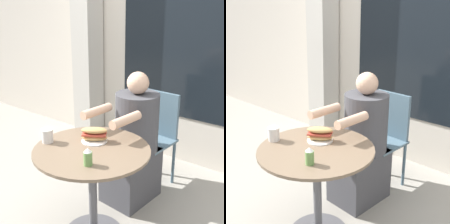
# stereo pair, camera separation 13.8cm
# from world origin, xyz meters

# --- Properties ---
(storefront_wall) EXTENTS (8.00, 0.09, 2.80)m
(storefront_wall) POSITION_xyz_m (-0.00, 1.51, 1.40)
(storefront_wall) COLOR beige
(storefront_wall) RESTS_ON ground_plane
(lattice_pillar) EXTENTS (0.26, 0.26, 2.40)m
(lattice_pillar) POSITION_xyz_m (-1.23, 1.32, 1.20)
(lattice_pillar) COLOR #B2ADA3
(lattice_pillar) RESTS_ON ground_plane
(cafe_table) EXTENTS (0.79, 0.79, 0.71)m
(cafe_table) POSITION_xyz_m (0.00, 0.00, 0.52)
(cafe_table) COLOR brown
(cafe_table) RESTS_ON ground_plane
(diner_chair) EXTENTS (0.40, 0.40, 0.87)m
(diner_chair) POSITION_xyz_m (-0.05, 0.94, 0.52)
(diner_chair) COLOR slate
(diner_chair) RESTS_ON ground_plane
(seated_diner) EXTENTS (0.39, 0.66, 1.12)m
(seated_diner) POSITION_xyz_m (-0.06, 0.59, 0.48)
(seated_diner) COLOR #424247
(seated_diner) RESTS_ON ground_plane
(sandwich_on_plate) EXTENTS (0.20, 0.18, 0.10)m
(sandwich_on_plate) POSITION_xyz_m (-0.06, 0.10, 0.75)
(sandwich_on_plate) COLOR white
(sandwich_on_plate) RESTS_ON cafe_table
(drink_cup) EXTENTS (0.08, 0.08, 0.10)m
(drink_cup) POSITION_xyz_m (-0.31, -0.11, 0.76)
(drink_cup) COLOR silver
(drink_cup) RESTS_ON cafe_table
(condiment_bottle) EXTENTS (0.05, 0.05, 0.11)m
(condiment_bottle) POSITION_xyz_m (0.13, -0.18, 0.76)
(condiment_bottle) COLOR #66934C
(condiment_bottle) RESTS_ON cafe_table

